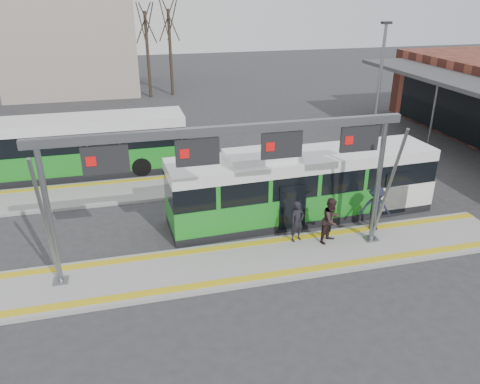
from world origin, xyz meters
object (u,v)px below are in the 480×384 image
(hero_bus, at_px, (302,186))
(passenger_b, at_px, (331,220))
(passenger_a, at_px, (297,221))
(passenger_c, at_px, (376,208))
(gantry, at_px, (231,155))

(hero_bus, bearing_deg, passenger_b, -87.77)
(passenger_a, bearing_deg, passenger_c, -16.32)
(passenger_a, xyz_separation_m, passenger_b, (1.28, -0.40, 0.09))
(passenger_a, relative_size, passenger_b, 0.90)
(hero_bus, bearing_deg, gantry, -144.79)
(gantry, distance_m, passenger_c, 7.19)
(passenger_a, bearing_deg, hero_bus, 47.12)
(hero_bus, xyz_separation_m, passenger_c, (2.45, -2.19, -0.39))
(hero_bus, height_order, passenger_a, hero_bus)
(hero_bus, distance_m, passenger_b, 2.73)
(hero_bus, bearing_deg, passenger_a, -117.33)
(hero_bus, relative_size, passenger_a, 7.07)
(hero_bus, distance_m, passenger_a, 2.57)
(gantry, xyz_separation_m, passenger_c, (6.39, 0.85, -3.18))
(gantry, distance_m, passenger_a, 4.44)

